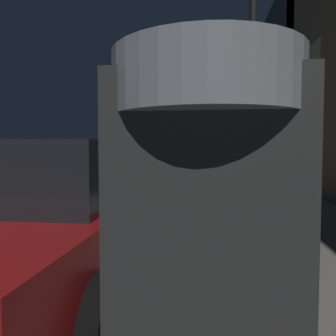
% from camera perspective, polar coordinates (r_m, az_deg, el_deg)
% --- Properties ---
extents(car_red, '(2.14, 4.47, 1.43)m').
position_cam_1_polar(car_red, '(3.61, -18.82, -7.43)').
color(car_red, maroon).
rests_on(car_red, ground).
extents(car_silver, '(2.07, 4.50, 1.43)m').
position_cam_1_polar(car_silver, '(8.87, -3.31, -1.09)').
color(car_silver, '#B7B7BF').
rests_on(car_silver, ground).
extents(car_green, '(2.19, 4.29, 1.43)m').
position_cam_1_polar(car_green, '(15.18, 0.88, 0.67)').
color(car_green, '#19592D').
rests_on(car_green, ground).
extents(street_lamp, '(0.44, 0.44, 5.34)m').
position_cam_1_polar(street_lamp, '(7.73, 14.07, 20.60)').
color(street_lamp, black).
rests_on(street_lamp, sidewalk).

